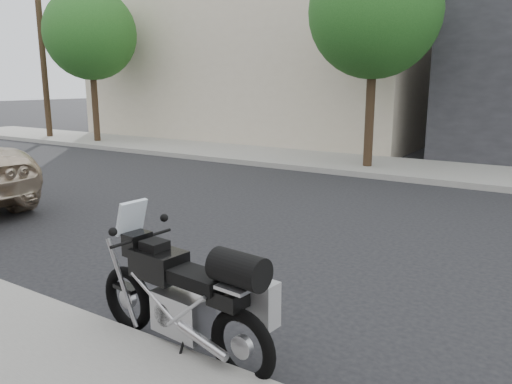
# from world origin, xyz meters

# --- Properties ---
(ground) EXTENTS (120.00, 120.00, 0.00)m
(ground) POSITION_xyz_m (0.00, 0.00, 0.00)
(ground) COLOR black
(ground) RESTS_ON ground
(far_sidewalk) EXTENTS (44.00, 3.00, 0.15)m
(far_sidewalk) POSITION_xyz_m (0.00, -6.50, 0.07)
(far_sidewalk) COLOR gray
(far_sidewalk) RESTS_ON ground
(far_building_cream) EXTENTS (14.00, 11.00, 8.00)m
(far_building_cream) POSITION_xyz_m (9.00, -13.50, 4.00)
(far_building_cream) COLOR #BDAF97
(far_building_cream) RESTS_ON ground
(street_tree_mid) EXTENTS (3.40, 3.40, 5.70)m
(street_tree_mid) POSITION_xyz_m (2.00, -6.00, 4.14)
(street_tree_mid) COLOR #332517
(street_tree_mid) RESTS_ON far_sidewalk
(street_tree_right) EXTENTS (3.40, 3.40, 5.70)m
(street_tree_right) POSITION_xyz_m (13.00, -6.00, 4.14)
(street_tree_right) COLOR #332517
(street_tree_right) RESTS_ON far_sidewalk
(utility_pole) EXTENTS (0.24, 0.24, 6.70)m
(utility_pole) POSITION_xyz_m (16.00, -6.00, 3.50)
(utility_pole) COLOR #332517
(utility_pole) RESTS_ON far_sidewalk
(motorcycle) EXTENTS (2.11, 0.68, 1.34)m
(motorcycle) POSITION_xyz_m (-0.11, 3.89, 0.58)
(motorcycle) COLOR black
(motorcycle) RESTS_ON ground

